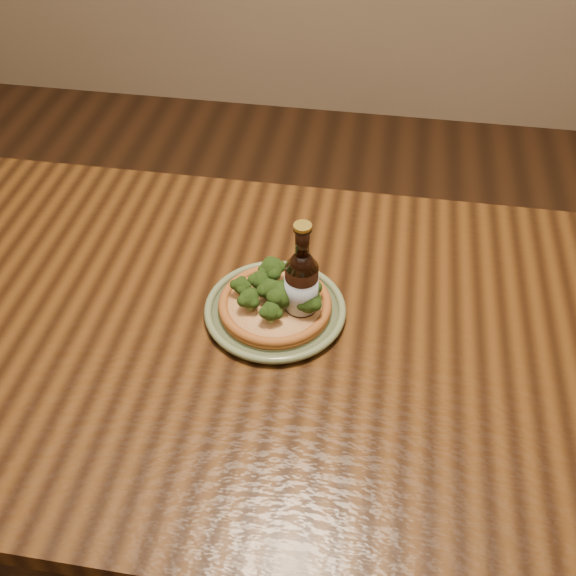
% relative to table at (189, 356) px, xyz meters
% --- Properties ---
extents(ground, '(4.50, 4.50, 0.00)m').
position_rel_table_xyz_m(ground, '(0.00, -0.10, -0.66)').
color(ground, '#382111').
rests_on(ground, ground).
extents(table, '(1.60, 0.90, 0.75)m').
position_rel_table_xyz_m(table, '(0.00, 0.00, 0.00)').
color(table, '#40240D').
rests_on(table, ground).
extents(plate, '(0.26, 0.26, 0.02)m').
position_rel_table_xyz_m(plate, '(0.16, 0.05, 0.10)').
color(plate, '#5F6C4A').
rests_on(plate, table).
extents(pizza, '(0.20, 0.20, 0.07)m').
position_rel_table_xyz_m(pizza, '(0.16, 0.05, 0.12)').
color(pizza, brown).
rests_on(pizza, plate).
extents(beer_bottle, '(0.06, 0.06, 0.21)m').
position_rel_table_xyz_m(beer_bottle, '(0.21, 0.04, 0.17)').
color(beer_bottle, black).
rests_on(beer_bottle, table).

